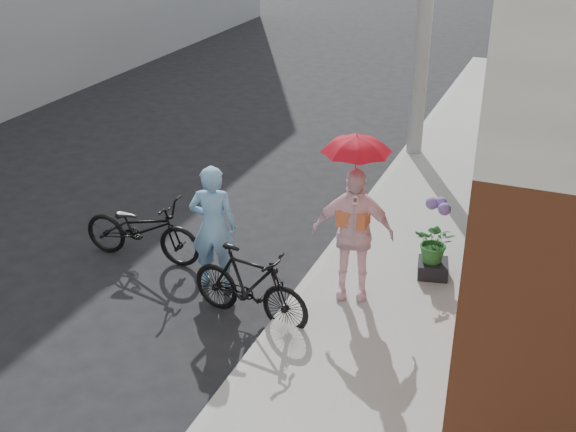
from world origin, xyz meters
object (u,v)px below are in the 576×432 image
Objects in this scene: bike_right at (250,285)px; bike_left at (142,229)px; kimono_woman at (353,234)px; planter at (433,268)px; officer at (213,227)px.

bike_left is at bearing 75.85° from bike_right.
kimono_woman is 4.40× the size of planter.
kimono_woman is (1.76, 0.23, 0.13)m from officer.
bike_left is 1.09× the size of bike_right.
planter is at bearing 30.16° from kimono_woman.
kimono_woman is at bearing 171.85° from officer.
kimono_woman is at bearing -135.44° from planter.
bike_right is at bearing -115.23° from bike_left.
officer is 1.78m from kimono_woman.
bike_right is 2.49m from planter.
officer is 1.04m from bike_right.
bike_left is 4.57× the size of planter.
officer is 0.98× the size of kimono_woman.
officer is 4.33× the size of planter.
officer is at bearing -102.94° from bike_left.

